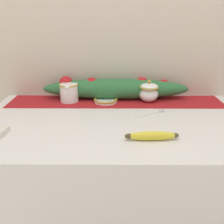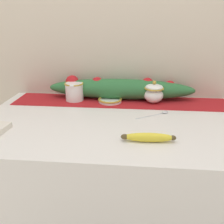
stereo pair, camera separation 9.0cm
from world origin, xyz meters
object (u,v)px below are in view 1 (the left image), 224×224
(small_dish, at_px, (106,100))
(spoon, at_px, (159,111))
(cream_pitcher, at_px, (69,92))
(sugar_bowl, at_px, (149,92))
(banana, at_px, (152,136))

(small_dish, bearing_deg, spoon, -28.14)
(cream_pitcher, xyz_separation_m, sugar_bowl, (0.44, -0.00, 0.00))
(cream_pitcher, height_order, banana, cream_pitcher)
(cream_pitcher, distance_m, banana, 0.60)
(banana, bearing_deg, small_dish, 113.49)
(small_dish, bearing_deg, sugar_bowl, 3.11)
(sugar_bowl, relative_size, small_dish, 0.93)
(sugar_bowl, xyz_separation_m, spoon, (0.03, -0.16, -0.05))
(banana, bearing_deg, cream_pitcher, 130.81)
(sugar_bowl, xyz_separation_m, banana, (-0.05, -0.45, -0.04))
(small_dish, distance_m, banana, 0.48)
(small_dish, bearing_deg, cream_pitcher, 175.99)
(cream_pitcher, height_order, sugar_bowl, sugar_bowl)
(sugar_bowl, distance_m, spoon, 0.17)
(small_dish, relative_size, banana, 0.62)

